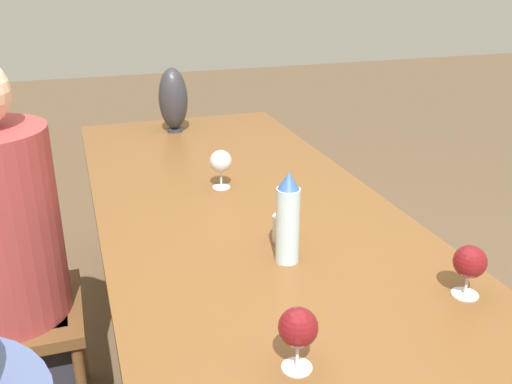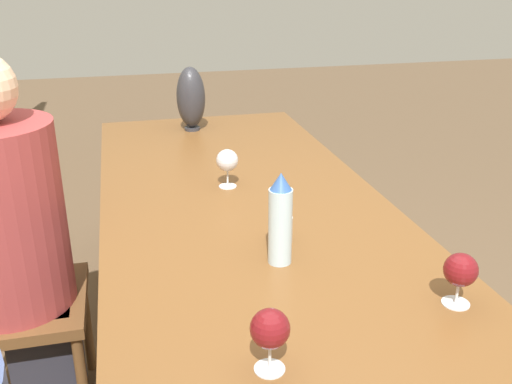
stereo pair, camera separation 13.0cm
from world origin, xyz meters
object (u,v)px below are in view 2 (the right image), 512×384
object	(u,v)px
water_tumbler	(281,229)
wine_glass_2	(461,271)
wine_glass_1	(227,161)
wine_glass_4	(270,330)
water_bottle	(281,220)
vase	(191,98)
person_far	(13,242)

from	to	relation	value
water_tumbler	wine_glass_2	distance (m)	0.53
wine_glass_1	wine_glass_2	xyz separation A→B (m)	(-0.89, -0.39, -0.01)
wine_glass_4	wine_glass_2	bearing A→B (deg)	-76.10
water_bottle	vase	bearing A→B (deg)	2.28
vase	water_tumbler	bearing A→B (deg)	-175.93
vase	wine_glass_2	world-z (taller)	vase
water_bottle	wine_glass_4	distance (m)	0.45
wine_glass_2	person_far	world-z (taller)	person_far
wine_glass_2	vase	bearing A→B (deg)	13.83
water_tumbler	wine_glass_2	xyz separation A→B (m)	(-0.42, -0.32, 0.05)
water_tumbler	person_far	xyz separation A→B (m)	(0.34, 0.81, -0.11)
water_bottle	person_far	size ratio (longest dim) A/B	0.20
water_bottle	person_far	world-z (taller)	person_far
vase	person_far	size ratio (longest dim) A/B	0.24
water_bottle	wine_glass_4	size ratio (longest dim) A/B	1.87
vase	wine_glass_4	world-z (taller)	vase
water_tumbler	person_far	bearing A→B (deg)	67.11
vase	person_far	world-z (taller)	person_far
water_bottle	person_far	bearing A→B (deg)	59.41
water_tumbler	wine_glass_1	bearing A→B (deg)	7.98
person_far	wine_glass_4	bearing A→B (deg)	-144.66
water_tumbler	vase	world-z (taller)	vase
water_tumbler	wine_glass_1	xyz separation A→B (m)	(0.47, 0.07, 0.06)
water_tumbler	wine_glass_4	distance (m)	0.58
wine_glass_2	person_far	bearing A→B (deg)	56.10
water_tumbler	wine_glass_4	size ratio (longest dim) A/B	0.58
water_tumbler	wine_glass_1	distance (m)	0.48
water_tumbler	wine_glass_2	size ratio (longest dim) A/B	0.60
water_bottle	person_far	distance (m)	0.92
vase	wine_glass_2	distance (m)	1.73
vase	wine_glass_2	xyz separation A→B (m)	(-1.68, -0.41, -0.07)
water_bottle	vase	xyz separation A→B (m)	(1.38, 0.05, 0.03)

